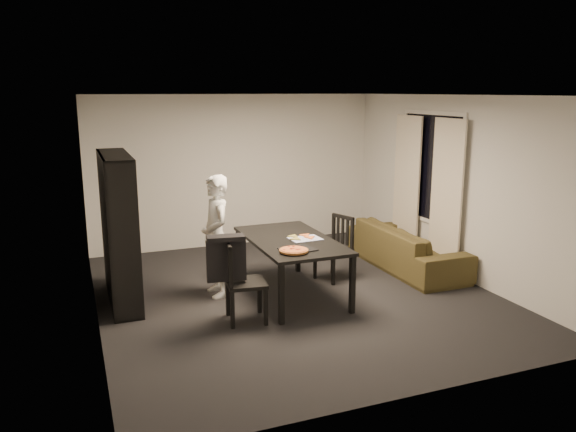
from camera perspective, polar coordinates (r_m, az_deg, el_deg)
name	(u,v)px	position (r m, az deg, el deg)	size (l,w,h in m)	color
room	(296,199)	(7.20, 0.77, 1.78)	(5.01, 5.51, 2.61)	black
window_pane	(431,168)	(8.89, 14.34, 4.76)	(0.02, 1.40, 1.60)	black
window_frame	(431,168)	(8.89, 14.32, 4.76)	(0.03, 1.52, 1.72)	white
curtain_left	(446,197)	(8.48, 15.78, 1.92)	(0.03, 0.70, 2.25)	beige
curtain_right	(407,186)	(9.32, 11.95, 3.05)	(0.03, 0.70, 2.25)	beige
bookshelf	(119,229)	(7.37, -16.79, -1.30)	(0.35, 1.50, 1.90)	black
dining_table	(291,244)	(7.34, 0.28, -2.85)	(1.02, 1.84, 0.77)	black
chair_left	(238,276)	(6.56, -5.10, -6.11)	(0.51, 0.51, 0.97)	black
chair_right	(338,243)	(8.08, 5.06, -2.74)	(0.55, 0.55, 0.91)	black
draped_jacket	(226,256)	(6.47, -6.30, -4.10)	(0.46, 0.24, 0.54)	black
person	(216,236)	(7.37, -7.32, -2.04)	(0.59, 0.38, 1.61)	silver
baking_tray	(298,249)	(6.83, 1.00, -3.40)	(0.40, 0.32, 0.01)	black
pepperoni_pizza	(294,250)	(6.71, 0.59, -3.50)	(0.35, 0.35, 0.03)	brown
kitchen_towel	(305,239)	(7.32, 1.75, -2.32)	(0.40, 0.30, 0.01)	silver
pizza_slices	(301,237)	(7.36, 1.33, -2.13)	(0.37, 0.31, 0.01)	#CF8840
sofa	(407,247)	(8.75, 11.96, -3.11)	(2.21, 0.87, 0.65)	#383416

